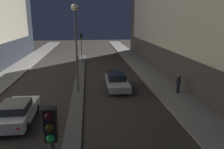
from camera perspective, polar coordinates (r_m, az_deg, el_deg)
The scene contains 7 objects.
median_strip at distance 21.40m, azimuth -8.64°, elevation -3.13°, with size 0.98×36.58×0.13m.
traffic_light_near at distance 6.21m, azimuth -15.34°, elevation -17.93°, with size 0.32×0.42×4.20m.
traffic_light_mid at distance 32.60m, azimuth -8.05°, elevation 8.63°, with size 0.32×0.42×4.20m.
street_lamp at distance 18.84m, azimuth -9.48°, elevation 11.80°, with size 0.60×0.60×7.52m.
car_left_lane at distance 15.21m, azimuth -23.57°, elevation -8.94°, with size 1.93×4.42×1.46m.
car_right_lane at distance 20.51m, azimuth 1.26°, elevation -1.76°, with size 1.88×4.71×1.48m.
pedestrian_on_right_sidewalk at distance 19.82m, azimuth 16.96°, elevation -2.11°, with size 0.34×0.34×1.70m.
Camera 1 is at (1.01, -1.10, 6.50)m, focal length 35.00 mm.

